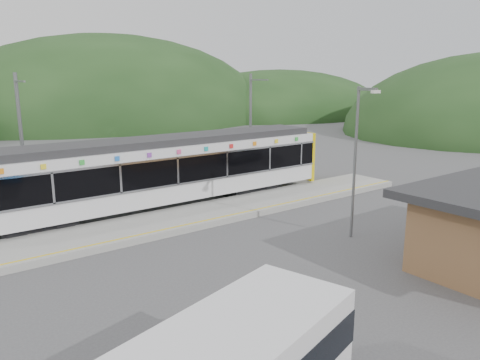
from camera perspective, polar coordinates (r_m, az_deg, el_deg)
ground at (r=20.79m, az=0.84°, el=-6.63°), size 120.00×120.00×0.00m
hills at (r=28.49m, az=4.11°, el=-1.35°), size 146.00×149.00×26.00m
platform at (r=23.30m, az=-4.17°, el=-4.14°), size 26.00×3.20×0.30m
yellow_line at (r=22.22m, az=-2.34°, el=-4.53°), size 26.00×0.10×0.01m
train at (r=24.48m, az=-10.29°, el=1.13°), size 20.44×3.01×3.74m
catenary_mast_west at (r=24.77m, az=-25.02°, el=4.00°), size 0.18×1.80×7.00m
catenary_mast_east at (r=30.85m, az=1.33°, el=6.64°), size 0.18×1.80×7.00m
lamp_post at (r=20.03m, az=14.19°, el=3.55°), size 0.38×1.14×6.43m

